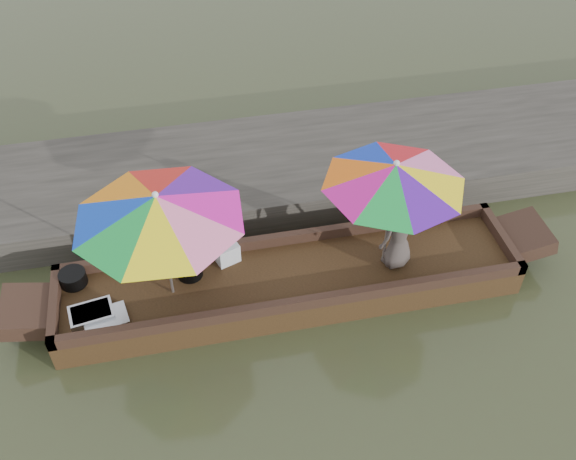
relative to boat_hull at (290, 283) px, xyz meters
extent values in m
plane|color=#3B4226|center=(0.00, 0.00, -0.17)|extent=(80.00, 80.00, 0.00)
cube|color=#2D2B26|center=(0.00, 2.20, 0.08)|extent=(22.00, 2.20, 0.50)
cube|color=black|center=(0.00, 0.00, 0.00)|extent=(5.67, 1.20, 0.35)
cylinder|color=black|center=(-2.59, 0.39, 0.26)|extent=(0.32, 0.32, 0.17)
cube|color=silver|center=(-2.37, -0.18, 0.22)|extent=(0.54, 0.42, 0.09)
cube|color=silver|center=(-2.21, -0.28, 0.21)|extent=(0.55, 0.43, 0.06)
cylinder|color=black|center=(-1.20, 0.23, 0.25)|extent=(0.31, 0.31, 0.15)
cube|color=silver|center=(-0.72, 0.39, 0.30)|extent=(0.34, 0.30, 0.26)
imported|color=#433A35|center=(1.33, -0.07, 0.68)|extent=(0.58, 0.49, 1.00)
camera|label=1|loc=(-1.11, -5.24, 5.97)|focal=40.00mm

